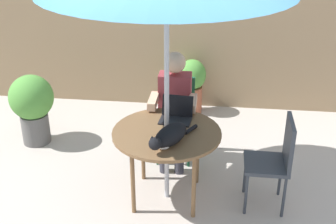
{
  "coord_description": "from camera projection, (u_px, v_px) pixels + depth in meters",
  "views": [
    {
      "loc": [
        0.43,
        -3.61,
        2.7
      ],
      "look_at": [
        0.0,
        0.1,
        0.88
      ],
      "focal_mm": 48.19,
      "sensor_mm": 36.0,
      "label": 1
    }
  ],
  "objects": [
    {
      "name": "cat",
      "position": [
        169.0,
        136.0,
        3.88
      ],
      "size": [
        0.4,
        0.58,
        0.17
      ],
      "color": "black",
      "rests_on": "patio_table"
    },
    {
      "name": "person_seated",
      "position": [
        174.0,
        103.0,
        4.73
      ],
      "size": [
        0.48,
        0.48,
        1.25
      ],
      "color": "maroon",
      "rests_on": "ground"
    },
    {
      "name": "chair_occupied",
      "position": [
        176.0,
        111.0,
        4.95
      ],
      "size": [
        0.4,
        0.4,
        0.91
      ],
      "color": "#194C2D",
      "rests_on": "ground"
    },
    {
      "name": "ground_plane",
      "position": [
        167.0,
        196.0,
        4.45
      ],
      "size": [
        14.0,
        14.0,
        0.0
      ],
      "primitive_type": "plane",
      "color": "#ADA399"
    },
    {
      "name": "laptop",
      "position": [
        177.0,
        113.0,
        4.34
      ],
      "size": [
        0.32,
        0.28,
        0.21
      ],
      "color": "black",
      "rests_on": "patio_table"
    },
    {
      "name": "patio_table",
      "position": [
        167.0,
        137.0,
        4.16
      ],
      "size": [
        1.01,
        1.01,
        0.73
      ],
      "color": "brown",
      "rests_on": "ground"
    },
    {
      "name": "potted_plant_by_chair",
      "position": [
        32.0,
        104.0,
        5.21
      ],
      "size": [
        0.51,
        0.51,
        0.84
      ],
      "color": "#595654",
      "rests_on": "ground"
    },
    {
      "name": "potted_plant_near_fence",
      "position": [
        192.0,
        83.0,
        5.98
      ],
      "size": [
        0.37,
        0.37,
        0.75
      ],
      "color": "#9E5138",
      "rests_on": "ground"
    },
    {
      "name": "chair_empty",
      "position": [
        276.0,
        156.0,
        4.1
      ],
      "size": [
        0.4,
        0.4,
        0.91
      ],
      "color": "#33383F",
      "rests_on": "ground"
    },
    {
      "name": "fence_back",
      "position": [
        186.0,
        48.0,
        6.04
      ],
      "size": [
        5.51,
        0.08,
        1.64
      ],
      "primitive_type": "cube",
      "color": "#937756",
      "rests_on": "ground"
    }
  ]
}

